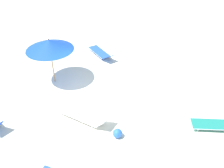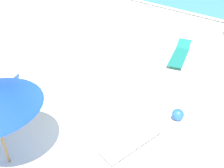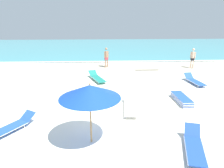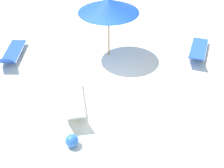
{
  "view_description": "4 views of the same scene",
  "coord_description": "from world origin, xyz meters",
  "px_view_note": "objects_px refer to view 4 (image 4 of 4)",
  "views": [
    {
      "loc": [
        7.63,
        4.5,
        7.14
      ],
      "look_at": [
        -0.56,
        0.83,
        0.86
      ],
      "focal_mm": 40.0,
      "sensor_mm": 36.0,
      "label": 1
    },
    {
      "loc": [
        4.1,
        -3.59,
        5.09
      ],
      "look_at": [
        -0.19,
        0.79,
        1.09
      ],
      "focal_mm": 40.0,
      "sensor_mm": 36.0,
      "label": 2
    },
    {
      "loc": [
        -0.22,
        -9.68,
        4.73
      ],
      "look_at": [
        0.25,
        1.39,
        1.06
      ],
      "focal_mm": 35.0,
      "sensor_mm": 36.0,
      "label": 3
    },
    {
      "loc": [
        1.91,
        7.89,
        6.47
      ],
      "look_at": [
        0.03,
        0.82,
        1.01
      ],
      "focal_mm": 50.0,
      "sensor_mm": 36.0,
      "label": 4
    }
  ],
  "objects_px": {
    "sun_lounger_under_umbrella": "(74,102)",
    "sun_lounger_near_water_left": "(198,51)",
    "sun_lounger_mid_beach_solo": "(12,53)",
    "beach_ball": "(72,141)",
    "beach_umbrella": "(109,6)"
  },
  "relations": [
    {
      "from": "beach_umbrella",
      "to": "beach_ball",
      "type": "relative_size",
      "value": 6.33
    },
    {
      "from": "sun_lounger_near_water_left",
      "to": "beach_ball",
      "type": "xyz_separation_m",
      "value": [
        5.54,
        3.43,
        -0.02
      ]
    },
    {
      "from": "sun_lounger_under_umbrella",
      "to": "beach_umbrella",
      "type": "bearing_deg",
      "value": -117.62
    },
    {
      "from": "beach_umbrella",
      "to": "sun_lounger_near_water_left",
      "type": "height_order",
      "value": "beach_umbrella"
    },
    {
      "from": "beach_ball",
      "to": "sun_lounger_mid_beach_solo",
      "type": "bearing_deg",
      "value": -73.33
    },
    {
      "from": "beach_umbrella",
      "to": "sun_lounger_mid_beach_solo",
      "type": "relative_size",
      "value": 1.07
    },
    {
      "from": "sun_lounger_near_water_left",
      "to": "sun_lounger_mid_beach_solo",
      "type": "height_order",
      "value": "sun_lounger_mid_beach_solo"
    },
    {
      "from": "sun_lounger_near_water_left",
      "to": "beach_ball",
      "type": "distance_m",
      "value": 6.52
    },
    {
      "from": "beach_umbrella",
      "to": "sun_lounger_under_umbrella",
      "type": "distance_m",
      "value": 3.82
    },
    {
      "from": "sun_lounger_near_water_left",
      "to": "beach_ball",
      "type": "relative_size",
      "value": 5.8
    },
    {
      "from": "sun_lounger_under_umbrella",
      "to": "sun_lounger_near_water_left",
      "type": "height_order",
      "value": "sun_lounger_under_umbrella"
    },
    {
      "from": "sun_lounger_mid_beach_solo",
      "to": "sun_lounger_near_water_left",
      "type": "bearing_deg",
      "value": -177.5
    },
    {
      "from": "sun_lounger_under_umbrella",
      "to": "sun_lounger_mid_beach_solo",
      "type": "relative_size",
      "value": 1.03
    },
    {
      "from": "sun_lounger_under_umbrella",
      "to": "sun_lounger_mid_beach_solo",
      "type": "bearing_deg",
      "value": -56.75
    },
    {
      "from": "beach_umbrella",
      "to": "beach_ball",
      "type": "bearing_deg",
      "value": 63.65
    }
  ]
}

